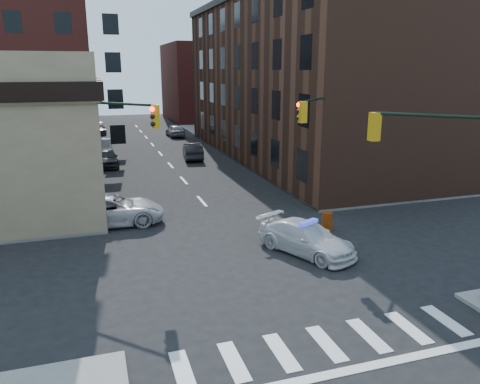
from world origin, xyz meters
TOP-DOWN VIEW (x-y plane):
  - ground at (0.00, 0.00)m, footprint 140.00×140.00m
  - sidewalk_ne at (23.00, 32.75)m, footprint 34.00×54.50m
  - commercial_row_ne at (13.00, 22.50)m, footprint 14.00×34.00m
  - filler_nw at (-16.00, 62.00)m, footprint 20.00×18.00m
  - filler_ne at (14.00, 58.00)m, footprint 16.00×16.00m
  - signal_pole_se at (6.04, -5.52)m, footprint 5.40×5.27m
  - signal_pole_nw at (-5.85, 5.34)m, footprint 3.58×3.67m
  - signal_pole_ne at (5.84, 5.35)m, footprint 3.67×3.58m
  - tree_ne_near at (7.50, 26.00)m, footprint 3.00×3.00m
  - tree_ne_far at (7.50, 34.00)m, footprint 3.00×3.00m
  - police_car at (2.60, 0.12)m, footprint 3.94×5.28m
  - pickup at (-5.80, 7.06)m, footprint 5.93×2.87m
  - parked_car_wnear at (-5.30, 23.14)m, footprint 1.89×4.56m
  - parked_car_wfar at (-5.33, 30.35)m, footprint 1.85×4.17m
  - parked_car_wdeep at (-5.50, 44.85)m, footprint 1.98×4.60m
  - parked_car_enear at (2.50, 24.31)m, footprint 2.18×4.84m
  - parked_car_efar at (3.57, 39.64)m, footprint 1.96×4.49m
  - pedestrian_a at (-6.50, 6.71)m, footprint 0.62×0.41m
  - barrel_road at (5.00, 2.60)m, footprint 0.69×0.69m
  - barrel_bank at (-4.11, 7.37)m, footprint 0.69×0.69m
  - barricade_nw_a at (-8.86, 6.06)m, footprint 1.24×0.83m
  - barricade_nw_b at (-8.55, 6.92)m, footprint 1.38×0.79m

SIDE VIEW (x-z plane):
  - ground at x=0.00m, z-range 0.00..0.00m
  - sidewalk_ne at x=23.00m, z-range 0.00..0.15m
  - barrel_bank at x=-4.11m, z-range 0.00..0.93m
  - barrel_road at x=5.00m, z-range 0.00..0.98m
  - barricade_nw_a at x=-8.86m, z-range 0.15..1.00m
  - barricade_nw_b at x=-8.55m, z-range 0.15..1.14m
  - parked_car_wdeep at x=-5.50m, z-range 0.00..1.32m
  - parked_car_wfar at x=-5.33m, z-range 0.00..1.33m
  - police_car at x=2.60m, z-range 0.00..1.42m
  - parked_car_efar at x=3.57m, z-range 0.00..1.51m
  - parked_car_enear at x=2.50m, z-range 0.00..1.54m
  - parked_car_wnear at x=-5.30m, z-range 0.00..1.54m
  - pickup at x=-5.80m, z-range 0.00..1.63m
  - pedestrian_a at x=-6.50m, z-range 0.15..1.84m
  - tree_ne_near at x=7.50m, z-range 1.06..5.91m
  - tree_ne_far at x=7.50m, z-range 1.06..5.91m
  - signal_pole_nw at x=-5.85m, z-range 0.34..8.34m
  - signal_pole_ne at x=5.84m, z-range 0.34..8.34m
  - signal_pole_se at x=6.04m, z-range 0.61..8.61m
  - filler_ne at x=14.00m, z-range 0.00..12.00m
  - commercial_row_ne at x=13.00m, z-range 0.00..14.00m
  - filler_nw at x=-16.00m, z-range 0.00..16.00m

